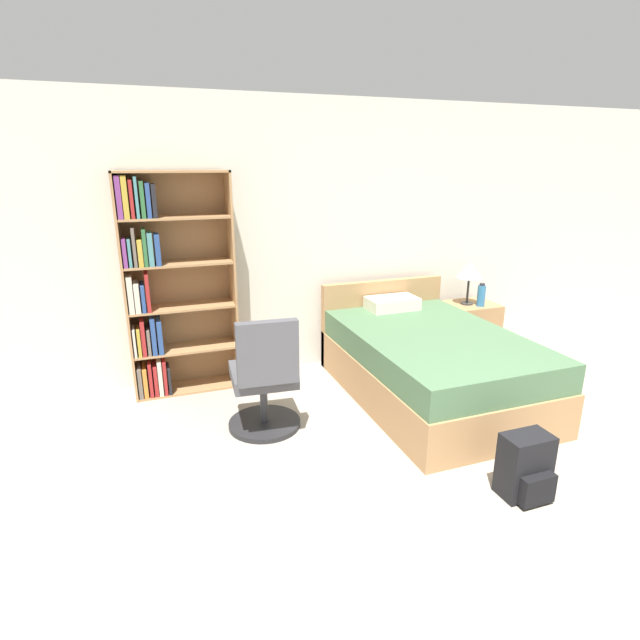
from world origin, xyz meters
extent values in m
plane|color=#A39989|center=(0.00, 0.00, 0.00)|extent=(14.00, 14.00, 0.00)
cube|color=silver|center=(0.00, 3.23, 1.30)|extent=(9.00, 0.06, 2.60)
cube|color=#AD7F51|center=(-1.97, 3.02, 0.98)|extent=(0.02, 0.32, 1.95)
cube|color=#AD7F51|center=(-1.05, 3.02, 0.98)|extent=(0.02, 0.32, 1.95)
cube|color=#936C45|center=(-1.51, 3.17, 0.98)|extent=(0.94, 0.01, 1.95)
cube|color=#AD7F51|center=(-1.51, 3.02, 0.01)|extent=(0.90, 0.30, 0.02)
cube|color=#665B51|center=(-1.93, 2.98, 0.16)|extent=(0.03, 0.23, 0.28)
cube|color=orange|center=(-1.89, 2.99, 0.15)|extent=(0.04, 0.25, 0.27)
cube|color=maroon|center=(-1.84, 2.97, 0.17)|extent=(0.03, 0.21, 0.31)
cube|color=maroon|center=(-1.80, 2.99, 0.16)|extent=(0.03, 0.25, 0.28)
cube|color=beige|center=(-1.76, 2.96, 0.18)|extent=(0.04, 0.18, 0.32)
cube|color=maroon|center=(-1.72, 2.99, 0.18)|extent=(0.03, 0.24, 0.32)
cube|color=black|center=(-1.68, 2.96, 0.14)|extent=(0.02, 0.19, 0.25)
cube|color=#AD7F51|center=(-1.51, 3.02, 0.40)|extent=(0.90, 0.30, 0.02)
cube|color=beige|center=(-1.94, 2.97, 0.54)|extent=(0.02, 0.20, 0.25)
cube|color=gold|center=(-1.90, 2.96, 0.53)|extent=(0.03, 0.18, 0.25)
cube|color=maroon|center=(-1.87, 2.99, 0.57)|extent=(0.03, 0.23, 0.31)
cube|color=#665B51|center=(-1.82, 2.99, 0.52)|extent=(0.03, 0.24, 0.23)
cube|color=navy|center=(-1.78, 2.97, 0.58)|extent=(0.04, 0.21, 0.33)
cube|color=navy|center=(-1.73, 2.99, 0.56)|extent=(0.04, 0.25, 0.30)
cube|color=#AD7F51|center=(-1.51, 3.02, 0.79)|extent=(0.90, 0.30, 0.02)
cube|color=beige|center=(-1.93, 2.97, 0.96)|extent=(0.04, 0.19, 0.31)
cube|color=beige|center=(-1.88, 2.98, 0.93)|extent=(0.04, 0.22, 0.25)
cube|color=navy|center=(-1.83, 2.99, 0.92)|extent=(0.03, 0.24, 0.23)
cube|color=maroon|center=(-1.79, 2.99, 0.96)|extent=(0.03, 0.23, 0.33)
cube|color=#AD7F51|center=(-1.51, 3.02, 1.18)|extent=(0.90, 0.30, 0.02)
cube|color=#7A387F|center=(-1.93, 2.97, 1.31)|extent=(0.03, 0.20, 0.24)
cube|color=teal|center=(-1.90, 2.98, 1.31)|extent=(0.02, 0.23, 0.23)
cube|color=#665B51|center=(-1.86, 2.98, 1.35)|extent=(0.03, 0.21, 0.32)
cube|color=gold|center=(-1.82, 2.98, 1.30)|extent=(0.04, 0.22, 0.22)
cube|color=#2D6638|center=(-1.78, 2.96, 1.34)|extent=(0.03, 0.18, 0.30)
cube|color=teal|center=(-1.73, 2.96, 1.33)|extent=(0.04, 0.18, 0.27)
cube|color=navy|center=(-1.68, 2.97, 1.32)|extent=(0.04, 0.20, 0.26)
cube|color=#AD7F51|center=(-1.51, 3.02, 1.57)|extent=(0.90, 0.30, 0.02)
cube|color=#7A387F|center=(-1.93, 2.99, 1.75)|extent=(0.04, 0.23, 0.33)
cube|color=gold|center=(-1.88, 2.96, 1.75)|extent=(0.04, 0.18, 0.33)
cube|color=maroon|center=(-1.84, 2.98, 1.73)|extent=(0.03, 0.22, 0.30)
cube|color=teal|center=(-1.80, 2.99, 1.75)|extent=(0.02, 0.24, 0.33)
cube|color=#2D6638|center=(-1.76, 2.96, 1.73)|extent=(0.03, 0.18, 0.29)
cube|color=navy|center=(-1.71, 2.98, 1.72)|extent=(0.03, 0.23, 0.28)
cube|color=black|center=(-1.67, 2.99, 1.72)|extent=(0.03, 0.23, 0.27)
cube|color=#AD7F51|center=(-1.51, 3.02, 1.94)|extent=(0.94, 0.32, 0.02)
cube|color=#AD7F51|center=(0.50, 2.10, 0.19)|extent=(1.33, 2.05, 0.37)
cube|color=#4C704C|center=(0.50, 2.10, 0.49)|extent=(1.30, 2.01, 0.24)
cube|color=#AD7F51|center=(0.50, 3.08, 0.43)|extent=(1.33, 0.08, 0.86)
cube|color=silver|center=(0.50, 2.87, 0.67)|extent=(0.50, 0.30, 0.12)
cylinder|color=#232326|center=(-1.02, 2.09, 0.02)|extent=(0.57, 0.57, 0.04)
cylinder|color=#333338|center=(-1.02, 2.09, 0.22)|extent=(0.06, 0.06, 0.35)
cube|color=#4C4C51|center=(-1.02, 2.09, 0.44)|extent=(0.52, 0.52, 0.10)
cube|color=#4C4C51|center=(-1.04, 1.82, 0.73)|extent=(0.45, 0.12, 0.47)
cube|color=#AD7F51|center=(1.49, 2.91, 0.28)|extent=(0.51, 0.45, 0.56)
sphere|color=tan|center=(1.49, 2.67, 0.40)|extent=(0.02, 0.02, 0.02)
cylinder|color=#333333|center=(1.42, 2.90, 0.57)|extent=(0.13, 0.13, 0.02)
cylinder|color=#333333|center=(1.42, 2.90, 0.72)|extent=(0.02, 0.02, 0.27)
cone|color=beige|center=(1.42, 2.90, 0.94)|extent=(0.27, 0.27, 0.16)
cylinder|color=teal|center=(1.51, 2.79, 0.68)|extent=(0.08, 0.08, 0.22)
cylinder|color=#2D2D33|center=(1.51, 2.79, 0.80)|extent=(0.05, 0.05, 0.02)
cube|color=black|center=(0.31, 0.70, 0.21)|extent=(0.30, 0.19, 0.41)
cube|color=black|center=(0.31, 0.57, 0.11)|extent=(0.23, 0.07, 0.19)
camera|label=1|loc=(-1.81, -1.40, 2.01)|focal=28.00mm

